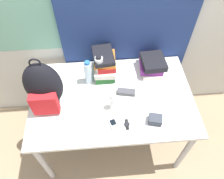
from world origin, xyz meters
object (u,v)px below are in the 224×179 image
backpack (44,87)px  sports_bottle (99,69)px  book_stack_left (104,64)px  book_stack_center (152,64)px  camera_pouch (155,120)px  sunscreen_bottle (112,102)px  wristwatch (127,124)px  water_bottle (88,72)px  cell_phone (113,123)px  sunglasses_case (126,92)px

backpack → sports_bottle: bearing=28.0°
book_stack_left → book_stack_center: 0.43m
book_stack_center → sports_bottle: size_ratio=0.97×
backpack → book_stack_left: size_ratio=1.73×
backpack → book_stack_center: 0.95m
camera_pouch → sunscreen_bottle: bearing=153.1°
sunscreen_bottle → book_stack_center: bearing=44.6°
book_stack_left → wristwatch: size_ratio=3.07×
book_stack_center → wristwatch: 0.62m
water_bottle → camera_pouch: bearing=-42.3°
book_stack_left → book_stack_center: book_stack_left is taller
sports_bottle → sunscreen_bottle: (0.08, -0.31, -0.06)m
sunscreen_bottle → camera_pouch: bearing=-26.9°
water_bottle → camera_pouch: water_bottle is taller
camera_pouch → wristwatch: (-0.22, -0.01, -0.02)m
book_stack_center → cell_phone: book_stack_center is taller
book_stack_center → sunglasses_case: book_stack_center is taller
water_bottle → sunglasses_case: size_ratio=1.50×
sports_bottle → cell_phone: size_ratio=2.33×
backpack → sports_bottle: 0.48m
backpack → wristwatch: bearing=-22.6°
book_stack_left → cell_phone: (0.03, -0.53, -0.10)m
book_stack_left → water_bottle: bearing=-147.2°
water_bottle → sunscreen_bottle: (0.18, -0.29, -0.04)m
sports_bottle → camera_pouch: (0.40, -0.47, -0.10)m
water_bottle → wristwatch: (0.28, -0.46, -0.11)m
book_stack_center → sunscreen_bottle: (-0.39, -0.38, 0.00)m
sunglasses_case → wristwatch: sunglasses_case is taller
book_stack_left → sunglasses_case: (0.16, -0.25, -0.09)m
sunscreen_bottle → sports_bottle: bearing=105.4°
water_bottle → wristwatch: size_ratio=2.56×
backpack → cell_phone: backpack is taller
sunglasses_case → wristwatch: bearing=-95.7°
book_stack_center → cell_phone: size_ratio=2.26×
cell_phone → camera_pouch: size_ratio=1.03×
book_stack_left → backpack: bearing=-147.5°
water_bottle → sunglasses_case: 0.36m
book_stack_center → sports_bottle: (-0.47, -0.07, 0.06)m
book_stack_center → wristwatch: book_stack_center is taller
sports_bottle → sunglasses_case: (0.21, -0.18, -0.11)m
water_bottle → cell_phone: size_ratio=1.99×
water_bottle → sports_bottle: sports_bottle is taller
sports_bottle → cell_phone: 0.48m
backpack → book_stack_center: backpack is taller
book_stack_left → sports_bottle: 0.09m
book_stack_left → book_stack_center: size_ratio=1.06×
sunscreen_bottle → wristwatch: (0.10, -0.17, -0.07)m
book_stack_center → sunscreen_bottle: size_ratio=1.74×
book_stack_left → cell_phone: bearing=-86.7°
book_stack_center → camera_pouch: (-0.07, -0.54, -0.04)m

